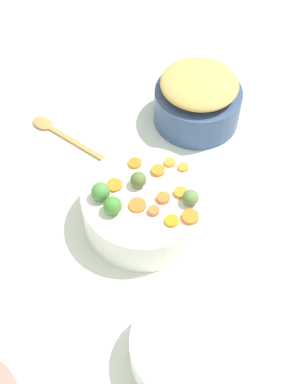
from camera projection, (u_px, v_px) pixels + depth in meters
The scene contains 21 objects.
tabletop at pixel (138, 233), 1.26m from camera, with size 2.40×2.40×0.02m, color silver.
serving_bowl_carrots at pixel (144, 208), 1.24m from camera, with size 0.29×0.29×0.10m, color white.
metal_pot at pixel (197, 105), 1.43m from camera, with size 0.23×0.23×0.10m, color #344A75.
stuffing_mound at pixel (200, 84), 1.37m from camera, with size 0.20×0.20×0.05m, color tan.
carrot_slice_0 at pixel (154, 211), 1.16m from camera, with size 0.03×0.03×0.01m, color orange.
carrot_slice_1 at pixel (158, 171), 1.23m from camera, with size 0.03×0.03×0.01m, color orange.
carrot_slice_2 at pixel (181, 193), 1.19m from camera, with size 0.03×0.03×0.01m, color orange.
carrot_slice_3 at pixel (114, 185), 1.21m from camera, with size 0.04×0.04×0.01m, color orange.
carrot_slice_4 at pixel (172, 221), 1.15m from camera, with size 0.03×0.03×0.01m, color orange.
carrot_slice_5 at pixel (135, 163), 1.25m from camera, with size 0.03×0.03×0.01m, color orange.
carrot_slice_6 at pixel (183, 167), 1.24m from camera, with size 0.03×0.03×0.01m, color orange.
carrot_slice_7 at pixel (163, 198), 1.18m from camera, with size 0.03×0.03×0.01m, color orange.
carrot_slice_8 at pixel (170, 162), 1.25m from camera, with size 0.03×0.03×0.01m, color orange.
carrot_slice_9 at pixel (190, 217), 1.15m from camera, with size 0.04×0.04×0.01m, color orange.
carrot_slice_10 at pixel (136, 205), 1.17m from camera, with size 0.04×0.04×0.01m, color orange.
brussels_sprout_0 at pixel (138, 180), 1.20m from camera, with size 0.04×0.04×0.04m, color #556D36.
brussels_sprout_1 at pixel (113, 206), 1.15m from camera, with size 0.04×0.04×0.04m, color #428430.
brussels_sprout_2 at pixel (191, 197), 1.17m from camera, with size 0.04×0.04×0.04m, color #5C8041.
brussels_sprout_3 at pixel (101, 192), 1.17m from camera, with size 0.04×0.04×0.04m, color #48873D.
wooden_spoon at pixel (57, 132), 1.44m from camera, with size 0.21×0.21×0.01m.
casserole_dish at pixel (187, 350), 1.04m from camera, with size 0.23×0.23×0.09m, color white.
Camera 1 is at (0.08, 0.67, 1.08)m, focal length 49.85 mm.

